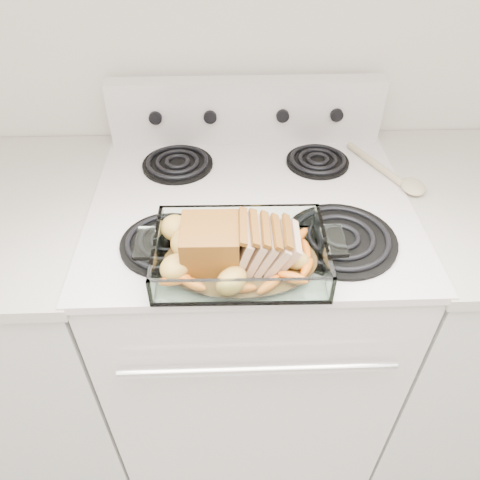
{
  "coord_description": "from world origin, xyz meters",
  "views": [
    {
      "loc": [
        -0.06,
        0.73,
        1.63
      ],
      "look_at": [
        -0.03,
        1.44,
        0.99
      ],
      "focal_mm": 35.0,
      "sensor_mm": 36.0,
      "label": 1
    }
  ],
  "objects_px": {
    "electric_range": "(249,316)",
    "counter_left": "(34,326)",
    "baking_dish": "(240,257)",
    "pork_roast": "(229,245)",
    "counter_right": "(458,314)"
  },
  "relations": [
    {
      "from": "electric_range",
      "to": "counter_right",
      "type": "bearing_deg",
      "value": -0.1
    },
    {
      "from": "counter_left",
      "to": "baking_dish",
      "type": "bearing_deg",
      "value": -20.3
    },
    {
      "from": "electric_range",
      "to": "counter_right",
      "type": "relative_size",
      "value": 1.2
    },
    {
      "from": "counter_left",
      "to": "pork_roast",
      "type": "distance_m",
      "value": 0.84
    },
    {
      "from": "electric_range",
      "to": "counter_left",
      "type": "xyz_separation_m",
      "value": [
        -0.67,
        -0.0,
        -0.02
      ]
    },
    {
      "from": "counter_left",
      "to": "baking_dish",
      "type": "xyz_separation_m",
      "value": [
        0.63,
        -0.23,
        0.5
      ]
    },
    {
      "from": "pork_roast",
      "to": "counter_right",
      "type": "bearing_deg",
      "value": 41.66
    },
    {
      "from": "counter_left",
      "to": "pork_roast",
      "type": "bearing_deg",
      "value": -21.01
    },
    {
      "from": "electric_range",
      "to": "pork_roast",
      "type": "bearing_deg",
      "value": -103.65
    },
    {
      "from": "counter_left",
      "to": "baking_dish",
      "type": "relative_size",
      "value": 2.69
    },
    {
      "from": "electric_range",
      "to": "baking_dish",
      "type": "bearing_deg",
      "value": -98.24
    },
    {
      "from": "counter_left",
      "to": "pork_roast",
      "type": "height_order",
      "value": "pork_roast"
    },
    {
      "from": "electric_range",
      "to": "baking_dish",
      "type": "distance_m",
      "value": 0.54
    },
    {
      "from": "electric_range",
      "to": "counter_right",
      "type": "height_order",
      "value": "electric_range"
    },
    {
      "from": "baking_dish",
      "to": "pork_roast",
      "type": "relative_size",
      "value": 1.46
    }
  ]
}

